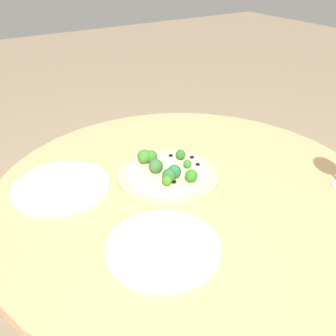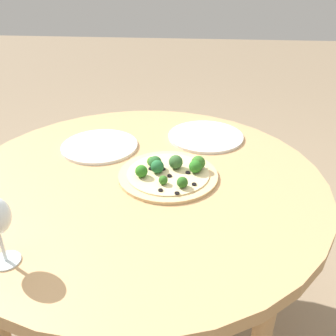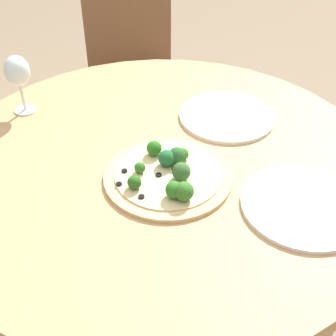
% 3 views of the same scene
% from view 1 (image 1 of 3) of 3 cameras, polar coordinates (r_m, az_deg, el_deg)
% --- Properties ---
extents(dining_table, '(1.12, 1.12, 0.72)m').
position_cam_1_polar(dining_table, '(1.12, 2.75, -5.82)').
color(dining_table, tan).
rests_on(dining_table, ground_plane).
extents(pizza, '(0.30, 0.30, 0.06)m').
position_cam_1_polar(pizza, '(1.12, -0.15, -0.63)').
color(pizza, tan).
rests_on(pizza, dining_table).
extents(plate_near, '(0.27, 0.27, 0.01)m').
position_cam_1_polar(plate_near, '(0.88, -0.73, -11.97)').
color(plate_near, silver).
rests_on(plate_near, dining_table).
extents(plate_far, '(0.28, 0.28, 0.01)m').
position_cam_1_polar(plate_far, '(1.12, -15.96, -2.71)').
color(plate_far, silver).
rests_on(plate_far, dining_table).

